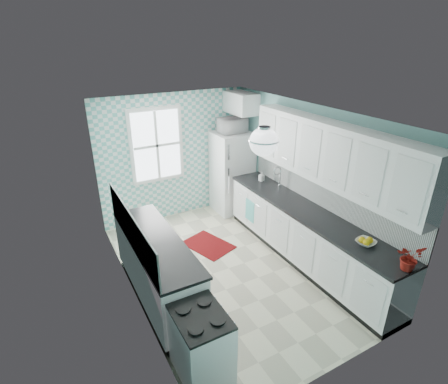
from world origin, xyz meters
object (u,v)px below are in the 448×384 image
ceiling_light (264,142)px  potted_plant (409,258)px  fruit_bowl (366,242)px  microwave (232,125)px  sink (272,189)px  fridge (232,172)px  stove (201,343)px

ceiling_light → potted_plant: size_ratio=1.11×
fruit_bowl → microwave: 3.45m
ceiling_light → sink: bearing=48.3°
ceiling_light → fruit_bowl: bearing=-31.0°
sink → fruit_bowl: bearing=-93.1°
fridge → microwave: bearing=51.1°
stove → fruit_bowl: bearing=-0.4°
ceiling_light → microwave: ceiling_light is taller
ceiling_light → sink: (1.20, 1.35, -1.39)m
fruit_bowl → microwave: microwave is taller
potted_plant → ceiling_light: bearing=132.3°
ceiling_light → microwave: size_ratio=0.67×
stove → fruit_bowl: size_ratio=3.24×
stove → fruit_bowl: fruit_bowl is taller
microwave → stove: bearing=53.6°
fridge → stove: (-2.31, -3.32, -0.42)m
ceiling_light → stove: size_ratio=0.44×
potted_plant → stove: bearing=165.5°
fruit_bowl → microwave: bearing=91.5°
sink → potted_plant: bearing=-93.0°
sink → potted_plant: size_ratio=1.68×
sink → potted_plant: 2.68m
microwave → fridge: bearing=52.4°
fruit_bowl → sink: bearing=89.9°
sink → fruit_bowl: (-0.00, -2.07, 0.04)m
stove → microwave: (2.31, 3.32, 1.41)m
ceiling_light → sink: ceiling_light is taller
potted_plant → microwave: bearing=91.3°
fruit_bowl → stove: bearing=179.4°
fridge → potted_plant: 3.95m
fridge → stove: size_ratio=2.12×
microwave → potted_plant: bearing=89.8°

